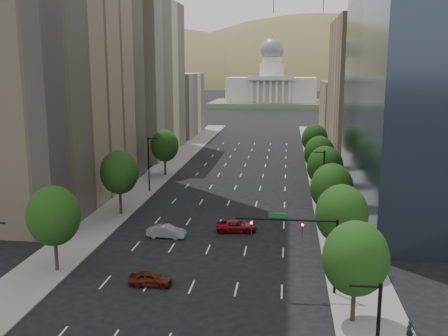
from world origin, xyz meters
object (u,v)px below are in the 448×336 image
at_px(car_silver, 166,231).
at_px(car_red_far, 236,226).
at_px(traffic_signal, 308,238).
at_px(car_maroon, 151,279).
at_px(capitol, 271,89).

xyz_separation_m(car_silver, car_red_far, (8.04, 3.24, -0.07)).
bearing_deg(traffic_signal, car_maroon, -179.18).
bearing_deg(car_maroon, car_silver, 6.23).
xyz_separation_m(traffic_signal, car_red_far, (-8.04, 16.65, -4.48)).
xyz_separation_m(capitol, car_red_far, (2.49, -203.06, -7.88)).
xyz_separation_m(traffic_signal, capitol, (-10.53, 219.71, 3.40)).
distance_m(capitol, car_maroon, 220.09).
xyz_separation_m(capitol, car_maroon, (-3.83, -219.91, -7.89)).
distance_m(car_silver, car_red_far, 8.67).
relative_size(car_maroon, car_red_far, 0.81).
bearing_deg(car_red_far, car_maroon, 151.77).
relative_size(car_maroon, car_silver, 0.87).
xyz_separation_m(car_maroon, car_silver, (-1.72, 13.61, 0.08)).
relative_size(traffic_signal, car_maroon, 2.27).
bearing_deg(car_silver, car_maroon, -169.08).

